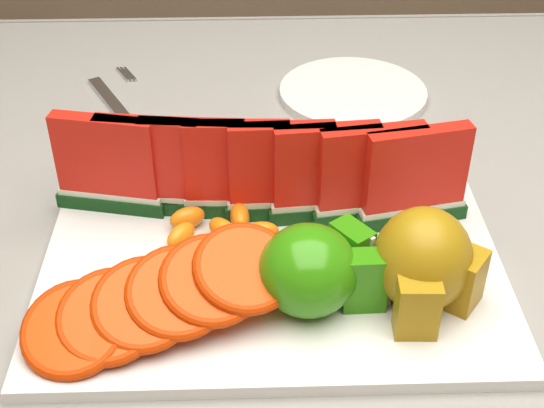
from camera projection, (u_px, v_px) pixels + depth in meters
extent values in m
cube|color=#503919|center=(293.00, 251.00, 0.73)|extent=(1.40, 0.90, 0.03)
cube|color=gray|center=(294.00, 236.00, 0.71)|extent=(1.52, 1.02, 0.01)
cube|color=gray|center=(275.00, 78.00, 1.18)|extent=(1.52, 0.01, 0.20)
cube|color=silver|center=(272.00, 259.00, 0.67)|extent=(0.40, 0.30, 0.01)
ellipsoid|color=#217A0D|center=(308.00, 270.00, 0.60)|extent=(0.11, 0.11, 0.07)
cube|color=#217A0D|center=(365.00, 282.00, 0.60)|extent=(0.04, 0.02, 0.05)
cube|color=beige|center=(372.00, 282.00, 0.60)|extent=(0.03, 0.01, 0.05)
cube|color=#217A0D|center=(351.00, 254.00, 0.63)|extent=(0.04, 0.04, 0.05)
cube|color=beige|center=(358.00, 253.00, 0.63)|extent=(0.02, 0.03, 0.05)
ellipsoid|color=#AE8004|center=(422.00, 259.00, 0.60)|extent=(0.10, 0.10, 0.09)
cube|color=#AE8004|center=(417.00, 309.00, 0.58)|extent=(0.03, 0.02, 0.05)
cube|color=#AE8004|center=(466.00, 282.00, 0.60)|extent=(0.04, 0.04, 0.05)
cylinder|color=silver|center=(353.00, 93.00, 0.93)|extent=(0.19, 0.19, 0.01)
cube|color=silver|center=(117.00, 108.00, 0.90)|extent=(0.09, 0.16, 0.00)
cube|color=silver|center=(122.00, 75.00, 0.97)|extent=(0.02, 0.04, 0.00)
cube|color=silver|center=(126.00, 74.00, 0.97)|extent=(0.02, 0.04, 0.00)
cube|color=silver|center=(130.00, 74.00, 0.97)|extent=(0.02, 0.04, 0.00)
cube|color=#08340A|center=(113.00, 201.00, 0.72)|extent=(0.11, 0.04, 0.01)
cube|color=silver|center=(111.00, 193.00, 0.71)|extent=(0.10, 0.04, 0.01)
cube|color=red|center=(105.00, 155.00, 0.69)|extent=(0.10, 0.04, 0.08)
cube|color=#08340A|center=(154.00, 203.00, 0.72)|extent=(0.11, 0.04, 0.01)
cube|color=silver|center=(153.00, 195.00, 0.71)|extent=(0.10, 0.03, 0.01)
cube|color=red|center=(149.00, 157.00, 0.69)|extent=(0.10, 0.03, 0.08)
cube|color=#08340A|center=(196.00, 205.00, 0.72)|extent=(0.11, 0.03, 0.01)
cube|color=silver|center=(196.00, 196.00, 0.71)|extent=(0.10, 0.03, 0.01)
cube|color=red|center=(193.00, 159.00, 0.68)|extent=(0.10, 0.02, 0.08)
cube|color=#08340A|center=(238.00, 207.00, 0.71)|extent=(0.11, 0.02, 0.01)
cube|color=silver|center=(238.00, 198.00, 0.71)|extent=(0.10, 0.02, 0.01)
cube|color=red|center=(237.00, 161.00, 0.68)|extent=(0.10, 0.02, 0.08)
cube|color=#08340A|center=(281.00, 209.00, 0.71)|extent=(0.11, 0.02, 0.01)
cube|color=silver|center=(281.00, 200.00, 0.70)|extent=(0.10, 0.02, 0.01)
cube|color=red|center=(281.00, 162.00, 0.68)|extent=(0.10, 0.02, 0.08)
cube|color=#08340A|center=(324.00, 211.00, 0.71)|extent=(0.11, 0.03, 0.01)
cube|color=silver|center=(324.00, 202.00, 0.70)|extent=(0.10, 0.03, 0.01)
cube|color=red|center=(326.00, 164.00, 0.68)|extent=(0.10, 0.02, 0.08)
cube|color=#08340A|center=(367.00, 213.00, 0.71)|extent=(0.11, 0.04, 0.01)
cube|color=silver|center=(368.00, 204.00, 0.70)|extent=(0.10, 0.03, 0.01)
cube|color=red|center=(371.00, 166.00, 0.67)|extent=(0.10, 0.03, 0.08)
cube|color=#08340A|center=(410.00, 215.00, 0.70)|extent=(0.11, 0.04, 0.01)
cube|color=silver|center=(412.00, 206.00, 0.70)|extent=(0.10, 0.04, 0.01)
cube|color=red|center=(417.00, 168.00, 0.67)|extent=(0.10, 0.04, 0.08)
cylinder|color=red|center=(74.00, 329.00, 0.57)|extent=(0.09, 0.09, 0.03)
torus|color=red|center=(74.00, 329.00, 0.57)|extent=(0.10, 0.10, 0.04)
cylinder|color=red|center=(110.00, 316.00, 0.58)|extent=(0.08, 0.08, 0.03)
torus|color=red|center=(110.00, 316.00, 0.58)|extent=(0.09, 0.09, 0.04)
cylinder|color=red|center=(144.00, 304.00, 0.58)|extent=(0.08, 0.08, 0.03)
torus|color=red|center=(144.00, 304.00, 0.58)|extent=(0.09, 0.09, 0.04)
cylinder|color=red|center=(178.00, 292.00, 0.59)|extent=(0.09, 0.08, 0.03)
torus|color=red|center=(178.00, 292.00, 0.59)|extent=(0.10, 0.09, 0.04)
cylinder|color=red|center=(212.00, 280.00, 0.59)|extent=(0.09, 0.09, 0.03)
torus|color=red|center=(212.00, 280.00, 0.59)|extent=(0.10, 0.10, 0.04)
cylinder|color=red|center=(245.00, 268.00, 0.60)|extent=(0.10, 0.10, 0.03)
torus|color=red|center=(245.00, 268.00, 0.60)|extent=(0.11, 0.11, 0.04)
cylinder|color=red|center=(165.00, 162.00, 0.76)|extent=(0.08, 0.08, 0.03)
torus|color=red|center=(165.00, 162.00, 0.76)|extent=(0.09, 0.08, 0.03)
cylinder|color=red|center=(213.00, 159.00, 0.76)|extent=(0.08, 0.08, 0.03)
torus|color=red|center=(213.00, 159.00, 0.76)|extent=(0.09, 0.09, 0.03)
cylinder|color=red|center=(260.00, 156.00, 0.76)|extent=(0.09, 0.09, 0.03)
torus|color=red|center=(260.00, 156.00, 0.76)|extent=(0.10, 0.10, 0.03)
cylinder|color=red|center=(308.00, 152.00, 0.76)|extent=(0.09, 0.09, 0.03)
torus|color=red|center=(308.00, 152.00, 0.76)|extent=(0.10, 0.10, 0.03)
ellipsoid|color=#F3581E|center=(181.00, 236.00, 0.67)|extent=(0.03, 0.04, 0.02)
ellipsoid|color=#F3581E|center=(187.00, 218.00, 0.69)|extent=(0.04, 0.03, 0.02)
ellipsoid|color=#F3581E|center=(223.00, 230.00, 0.68)|extent=(0.04, 0.04, 0.02)
ellipsoid|color=#F3581E|center=(240.00, 217.00, 0.69)|extent=(0.02, 0.03, 0.02)
ellipsoid|color=#F3581E|center=(260.00, 233.00, 0.67)|extent=(0.04, 0.02, 0.02)
ellipsoid|color=#F3581E|center=(292.00, 238.00, 0.67)|extent=(0.04, 0.04, 0.02)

